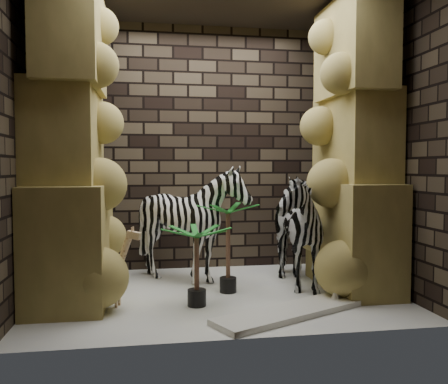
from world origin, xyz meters
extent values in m
plane|color=white|center=(0.00, 0.00, 0.00)|extent=(3.50, 3.50, 0.00)
plane|color=black|center=(0.00, 1.25, 1.50)|extent=(3.50, 0.00, 3.50)
plane|color=black|center=(0.00, -1.25, 1.50)|extent=(3.50, 0.00, 3.50)
plane|color=black|center=(-1.75, 0.00, 1.50)|extent=(0.00, 3.00, 3.00)
plane|color=black|center=(1.75, 0.00, 1.50)|extent=(0.00, 3.00, 3.00)
imported|color=white|center=(0.78, 0.21, 0.70)|extent=(0.66, 1.19, 1.40)
imported|color=white|center=(-0.21, 0.51, 0.58)|extent=(1.18, 1.40, 1.16)
cube|color=white|center=(0.54, -0.75, 0.03)|extent=(1.54, 1.00, 0.05)
camera|label=1|loc=(-0.69, -4.56, 1.26)|focal=37.62mm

